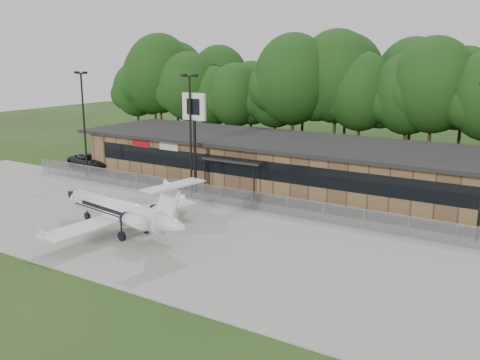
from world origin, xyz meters
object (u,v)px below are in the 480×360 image
Objects in this scene: terminal at (283,161)px; pole_sign at (194,117)px; suv at (90,161)px; business_jet at (123,212)px.

terminal is 4.73× the size of pole_sign.
suv is 0.64× the size of pole_sign.
business_jet is 2.35× the size of suv.
business_jet is 22.86m from suv.
suv is at bearing 170.58° from pole_sign.
pole_sign is (-2.39, 11.26, 5.06)m from business_jet.
terminal is 7.40× the size of suv.
business_jet is 1.50× the size of pole_sign.
business_jet is (-2.40, -18.41, -0.61)m from terminal.
pole_sign is (-4.80, -7.14, 4.46)m from terminal.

